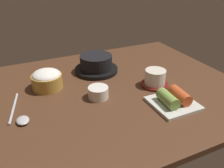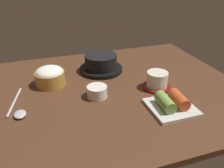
{
  "view_description": "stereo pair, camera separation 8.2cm",
  "coord_description": "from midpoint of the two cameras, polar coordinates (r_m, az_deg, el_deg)",
  "views": [
    {
      "loc": [
        -28.75,
        -67.73,
        43.8
      ],
      "look_at": [
        2.0,
        -2.0,
        5.0
      ],
      "focal_mm": 37.8,
      "sensor_mm": 36.0,
      "label": 1
    },
    {
      "loc": [
        -21.12,
        -70.78,
        43.8
      ],
      "look_at": [
        2.0,
        -2.0,
        5.0
      ],
      "focal_mm": 37.8,
      "sensor_mm": 36.0,
      "label": 2
    }
  ],
  "objects": [
    {
      "name": "stone_pot",
      "position": [
        0.98,
        -6.28,
        4.76
      ],
      "size": [
        17.77,
        17.77,
        7.09
      ],
      "color": "black",
      "rests_on": "dining_table"
    },
    {
      "name": "dining_table",
      "position": [
        0.85,
        -4.56,
        -2.14
      ],
      "size": [
        100.0,
        76.0,
        2.0
      ],
      "primitive_type": "cube",
      "color": "#4C2D1C",
      "rests_on": "ground"
    },
    {
      "name": "banchan_cup_center",
      "position": [
        0.79,
        -6.31,
        -2.06
      ],
      "size": [
        6.86,
        6.86,
        3.93
      ],
      "color": "white",
      "rests_on": "dining_table"
    },
    {
      "name": "spoon",
      "position": [
        0.77,
        -24.4,
        -7.12
      ],
      "size": [
        5.92,
        19.29,
        1.35
      ],
      "color": "#B7B7BC",
      "rests_on": "dining_table"
    },
    {
      "name": "kimchi_plate",
      "position": [
        0.77,
        11.72,
        -3.88
      ],
      "size": [
        13.79,
        13.79,
        4.82
      ],
      "color": "silver",
      "rests_on": "dining_table"
    },
    {
      "name": "rice_bowl",
      "position": [
        0.89,
        -18.08,
        1.07
      ],
      "size": [
        10.86,
        10.86,
        7.07
      ],
      "color": "#B78C38",
      "rests_on": "dining_table"
    },
    {
      "name": "tea_cup_with_saucer",
      "position": [
        0.87,
        7.73,
        1.31
      ],
      "size": [
        10.14,
        10.14,
        6.22
      ],
      "color": "maroon",
      "rests_on": "dining_table"
    }
  ]
}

